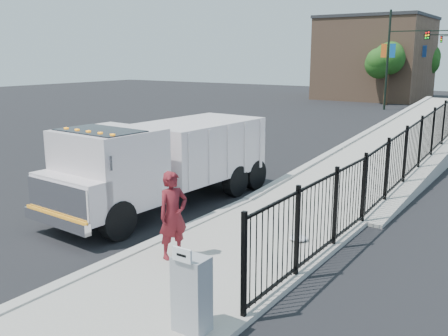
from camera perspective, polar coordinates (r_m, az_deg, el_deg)
The scene contains 15 objects.
ground at distance 12.25m, azimuth -7.08°, elevation -8.53°, with size 120.00×120.00×0.00m, color black.
sidewalk at distance 9.69m, azimuth -6.22°, elevation -14.11°, with size 3.55×12.00×0.12m, color #9E998E.
curb at distance 10.92m, azimuth -14.12°, elevation -11.12°, with size 0.30×12.00×0.16m, color #ADAAA3.
ramp at distance 25.53m, azimuth 21.18°, elevation 1.90°, with size 3.95×24.00×1.70m, color #9E998E.
iron_fence at distance 21.24m, azimuth 22.62°, elevation 2.21°, with size 0.10×28.00×1.80m, color black.
truck at distance 14.71m, azimuth -7.24°, elevation 1.03°, with size 2.86×7.72×2.60m.
worker at distance 10.80m, azimuth -5.83°, elevation -5.38°, with size 0.70×0.46×1.92m, color maroon.
utility_cabinet at distance 8.14m, azimuth -3.72°, elevation -14.17°, with size 0.55×0.40×1.25m, color gray.
arrow_sign at distance 7.67m, azimuth -4.81°, elevation -9.87°, with size 0.35×0.04×0.22m, color white.
debris at distance 12.12m, azimuth 8.50°, elevation -7.92°, with size 0.45×0.45×0.11m, color silver.
light_pole_0 at distance 43.60m, azimuth 18.60°, elevation 12.03°, with size 3.77×0.22×8.00m.
light_pole_2 at distance 52.18m, azimuth 21.81°, elevation 11.80°, with size 3.77×0.22×8.00m.
tree_0 at distance 47.98m, azimuth 18.23°, elevation 11.58°, with size 2.97×2.97×5.48m.
tree_2 at distance 58.74m, azimuth 21.92°, elevation 11.41°, with size 3.23×3.23×5.62m.
building at distance 55.10m, azimuth 16.88°, elevation 11.78°, with size 10.00×10.00×8.00m, color #8C664C.
Camera 1 is at (7.58, -8.55, 4.43)m, focal length 40.00 mm.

